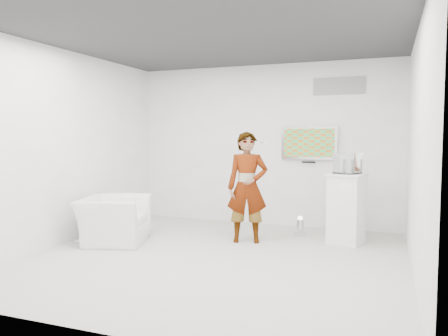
# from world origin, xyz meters

# --- Properties ---
(room) EXTENTS (5.01, 5.01, 3.00)m
(room) POSITION_xyz_m (0.00, 0.00, 1.50)
(room) COLOR beige
(room) RESTS_ON ground
(tv) EXTENTS (1.00, 0.08, 0.60)m
(tv) POSITION_xyz_m (0.85, 2.45, 1.55)
(tv) COLOR silver
(tv) RESTS_ON room
(logo_decal) EXTENTS (0.90, 0.02, 0.30)m
(logo_decal) POSITION_xyz_m (1.35, 2.49, 2.55)
(logo_decal) COLOR gray
(logo_decal) RESTS_ON room
(person) EXTENTS (0.73, 0.58, 1.74)m
(person) POSITION_xyz_m (0.13, 1.02, 0.87)
(person) COLOR white
(person) RESTS_ON room
(armchair) EXTENTS (1.23, 1.32, 0.71)m
(armchair) POSITION_xyz_m (-1.84, 0.27, 0.36)
(armchair) COLOR white
(armchair) RESTS_ON room
(pedestal) EXTENTS (0.65, 0.65, 1.09)m
(pedestal) POSITION_xyz_m (1.60, 1.48, 0.55)
(pedestal) COLOR silver
(pedestal) RESTS_ON room
(floor_uplight) EXTENTS (0.21, 0.21, 0.31)m
(floor_uplight) POSITION_xyz_m (0.83, 1.75, 0.16)
(floor_uplight) COLOR silver
(floor_uplight) RESTS_ON room
(vitrine) EXTENTS (0.43, 0.43, 0.32)m
(vitrine) POSITION_xyz_m (1.60, 1.48, 1.25)
(vitrine) COLOR silver
(vitrine) RESTS_ON pedestal
(console) EXTENTS (0.06, 0.16, 0.22)m
(console) POSITION_xyz_m (1.60, 1.48, 1.20)
(console) COLOR silver
(console) RESTS_ON pedestal
(wii_remote) EXTENTS (0.12, 0.14, 0.04)m
(wii_remote) POSITION_xyz_m (0.33, 1.24, 1.57)
(wii_remote) COLOR silver
(wii_remote) RESTS_ON person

